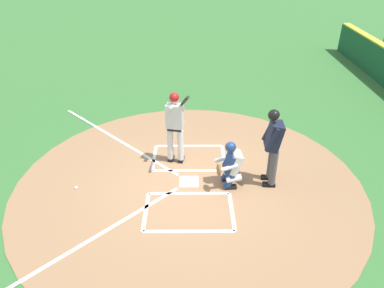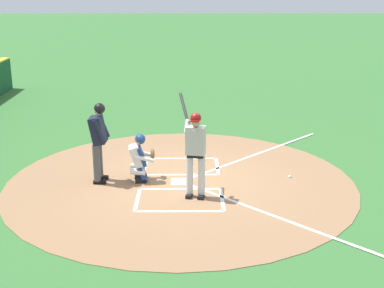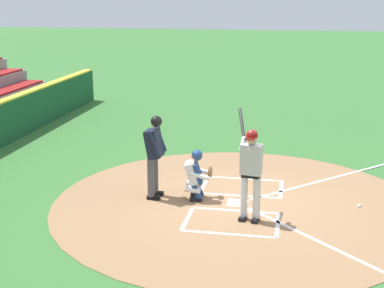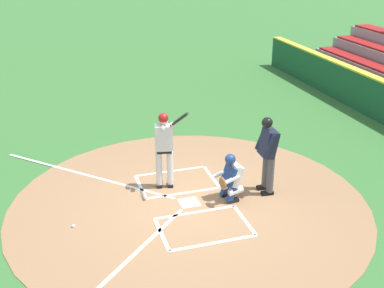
{
  "view_description": "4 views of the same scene",
  "coord_description": "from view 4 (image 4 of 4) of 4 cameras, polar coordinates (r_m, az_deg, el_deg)",
  "views": [
    {
      "loc": [
        -6.97,
        -0.03,
        5.07
      ],
      "look_at": [
        -0.02,
        -0.07,
        1.04
      ],
      "focal_mm": 34.29,
      "sensor_mm": 36.0,
      "label": 1
    },
    {
      "loc": [
        11.57,
        0.2,
        4.53
      ],
      "look_at": [
        -0.09,
        0.27,
        0.9
      ],
      "focal_mm": 50.24,
      "sensor_mm": 36.0,
      "label": 2
    },
    {
      "loc": [
        11.3,
        1.11,
        4.39
      ],
      "look_at": [
        -0.43,
        -1.08,
        1.17
      ],
      "focal_mm": 52.23,
      "sensor_mm": 36.0,
      "label": 3
    },
    {
      "loc": [
        -9.15,
        2.76,
        5.53
      ],
      "look_at": [
        0.59,
        -0.25,
        1.17
      ],
      "focal_mm": 45.63,
      "sensor_mm": 36.0,
      "label": 4
    }
  ],
  "objects": [
    {
      "name": "home_plate_and_chalk",
      "position": [
        10.84,
        -4.82,
        -7.5
      ],
      "size": [
        7.93,
        4.91,
        0.01
      ],
      "color": "white",
      "rests_on": "dirt_circle"
    },
    {
      "name": "baseball",
      "position": [
        10.45,
        -13.69,
        -9.29
      ],
      "size": [
        0.07,
        0.07,
        0.07
      ],
      "primitive_type": "sphere",
      "color": "white",
      "rests_on": "ground"
    },
    {
      "name": "batter",
      "position": [
        11.23,
        -3.23,
        -0.12
      ],
      "size": [
        1.03,
        0.58,
        2.13
      ],
      "color": "silver",
      "rests_on": "ground"
    },
    {
      "name": "ground_plane",
      "position": [
        11.04,
        -0.32,
        -6.91
      ],
      "size": [
        120.0,
        120.0,
        0.0
      ],
      "primitive_type": "plane",
      "color": "#387033"
    },
    {
      "name": "plate_umpire",
      "position": [
        11.14,
        8.85,
        -0.7
      ],
      "size": [
        0.59,
        0.43,
        1.86
      ],
      "color": "#4C4C51",
      "rests_on": "ground"
    },
    {
      "name": "catcher",
      "position": [
        10.93,
        4.53,
        -3.78
      ],
      "size": [
        0.64,
        0.62,
        1.13
      ],
      "color": "black",
      "rests_on": "ground"
    },
    {
      "name": "dirt_circle",
      "position": [
        11.04,
        -0.32,
        -6.88
      ],
      "size": [
        8.0,
        8.0,
        0.01
      ],
      "primitive_type": "cylinder",
      "color": "#99704C",
      "rests_on": "ground"
    }
  ]
}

